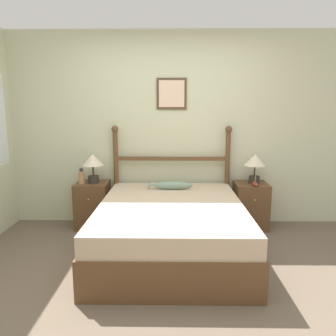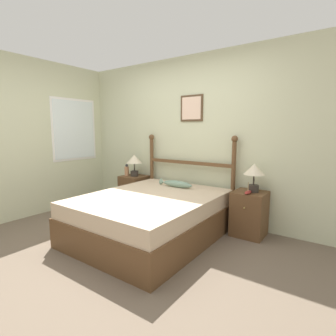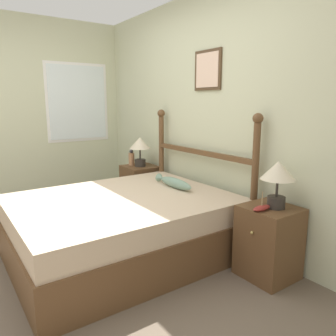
% 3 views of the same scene
% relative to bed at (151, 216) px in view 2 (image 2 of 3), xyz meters
% --- Properties ---
extents(ground_plane, '(16.00, 16.00, 0.00)m').
position_rel_bed_xyz_m(ground_plane, '(-0.05, -0.67, -0.28)').
color(ground_plane, brown).
extents(wall_back, '(6.40, 0.08, 2.55)m').
position_rel_bed_xyz_m(wall_back, '(-0.05, 1.06, 1.00)').
color(wall_back, beige).
rests_on(wall_back, ground_plane).
extents(wall_left, '(0.08, 6.40, 2.55)m').
position_rel_bed_xyz_m(wall_left, '(-2.18, -0.65, 1.00)').
color(wall_left, beige).
rests_on(wall_left, ground_plane).
extents(bed, '(1.55, 1.94, 0.56)m').
position_rel_bed_xyz_m(bed, '(0.00, 0.00, 0.00)').
color(bed, brown).
rests_on(bed, ground_plane).
extents(headboard, '(1.58, 0.09, 1.33)m').
position_rel_bed_xyz_m(headboard, '(0.00, 0.94, 0.48)').
color(headboard, brown).
rests_on(headboard, ground_plane).
extents(nightstand_left, '(0.42, 0.43, 0.60)m').
position_rel_bed_xyz_m(nightstand_left, '(-1.04, 0.80, 0.02)').
color(nightstand_left, brown).
rests_on(nightstand_left, ground_plane).
extents(nightstand_right, '(0.42, 0.43, 0.60)m').
position_rel_bed_xyz_m(nightstand_right, '(1.04, 0.80, 0.02)').
color(nightstand_right, brown).
rests_on(nightstand_right, ground_plane).
extents(table_lamp_left, '(0.27, 0.27, 0.38)m').
position_rel_bed_xyz_m(table_lamp_left, '(-1.02, 0.79, 0.59)').
color(table_lamp_left, '#2D2823').
rests_on(table_lamp_left, nightstand_left).
extents(table_lamp_right, '(0.27, 0.27, 0.38)m').
position_rel_bed_xyz_m(table_lamp_right, '(1.07, 0.81, 0.59)').
color(table_lamp_right, '#2D2823').
rests_on(table_lamp_right, nightstand_right).
extents(bottle, '(0.08, 0.08, 0.21)m').
position_rel_bed_xyz_m(bottle, '(-1.16, 0.74, 0.41)').
color(bottle, tan).
rests_on(bottle, nightstand_left).
extents(model_boat, '(0.07, 0.18, 0.15)m').
position_rel_bed_xyz_m(model_boat, '(1.05, 0.67, 0.34)').
color(model_boat, maroon).
rests_on(model_boat, nightstand_right).
extents(fish_pillow, '(0.56, 0.10, 0.10)m').
position_rel_bed_xyz_m(fish_pillow, '(-0.01, 0.60, 0.33)').
color(fish_pillow, gray).
rests_on(fish_pillow, bed).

